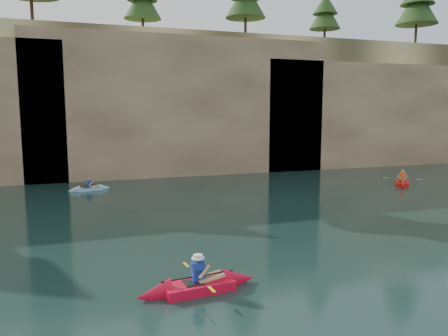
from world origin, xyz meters
name	(u,v)px	position (x,y,z in m)	size (l,w,h in m)	color
ground	(292,277)	(0.00, 0.00, 0.00)	(160.00, 160.00, 0.00)	black
cliff	(145,102)	(0.00, 30.00, 6.00)	(70.00, 16.00, 12.00)	#CCBC7D
cliff_slab_center	(184,104)	(2.00, 22.60, 5.70)	(24.00, 2.40, 11.40)	tan
cliff_slab_east	(389,113)	(22.00, 22.60, 4.92)	(26.00, 2.40, 9.84)	tan
sea_cave_center	(110,159)	(-4.00, 21.95, 1.60)	(3.50, 1.00, 3.20)	black
sea_cave_east	(277,145)	(10.00, 21.95, 2.25)	(5.00, 1.00, 4.50)	black
main_kayaker	(198,285)	(-3.15, -0.10, 0.18)	(3.78, 2.50, 1.38)	red
kayaker_red_far	(402,182)	(15.52, 12.92, 0.16)	(2.90, 3.25, 1.32)	red
kayaker_ltblue_mid	(89,189)	(-5.68, 17.71, 0.13)	(2.85, 2.11, 1.06)	#84BADE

